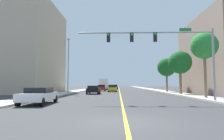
# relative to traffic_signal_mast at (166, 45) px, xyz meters

# --- Properties ---
(ground) EXTENTS (192.00, 192.00, 0.00)m
(ground) POSITION_rel_traffic_signal_mast_xyz_m (-4.11, 32.40, -5.22)
(ground) COLOR #38383A
(sidewalk_left) EXTENTS (2.90, 168.00, 0.15)m
(sidewalk_left) POSITION_rel_traffic_signal_mast_xyz_m (-13.56, 32.40, -5.14)
(sidewalk_left) COLOR beige
(sidewalk_left) RESTS_ON ground
(sidewalk_right) EXTENTS (2.90, 168.00, 0.15)m
(sidewalk_right) POSITION_rel_traffic_signal_mast_xyz_m (5.34, 32.40, -5.14)
(sidewalk_right) COLOR #B2ADA3
(sidewalk_right) RESTS_ON ground
(lane_marking_center) EXTENTS (0.16, 144.00, 0.01)m
(lane_marking_center) POSITION_rel_traffic_signal_mast_xyz_m (-4.11, 32.40, -5.21)
(lane_marking_center) COLOR yellow
(lane_marking_center) RESTS_ON ground
(building_left_near) EXTENTS (11.43, 16.35, 16.54)m
(building_left_near) POSITION_rel_traffic_signal_mast_xyz_m (-22.17, 18.12, 3.05)
(building_left_near) COLOR tan
(building_left_near) RESTS_ON ground
(traffic_signal_mast) EXTENTS (12.50, 0.36, 6.64)m
(traffic_signal_mast) POSITION_rel_traffic_signal_mast_xyz_m (0.00, 0.00, 0.00)
(traffic_signal_mast) COLOR gray
(traffic_signal_mast) RESTS_ON sidewalk_right
(street_lamp) EXTENTS (0.56, 0.28, 9.00)m
(street_lamp) POSITION_rel_traffic_signal_mast_xyz_m (-12.61, 13.64, -0.14)
(street_lamp) COLOR gray
(street_lamp) RESTS_ON sidewalk_left
(palm_near) EXTENTS (2.96, 2.96, 7.23)m
(palm_near) POSITION_rel_traffic_signal_mast_xyz_m (5.22, 3.93, 0.61)
(palm_near) COLOR brown
(palm_near) RESTS_ON sidewalk_right
(palm_mid) EXTENTS (3.53, 3.53, 6.58)m
(palm_mid) POSITION_rel_traffic_signal_mast_xyz_m (5.12, 12.23, -0.30)
(palm_mid) COLOR brown
(palm_mid) RESTS_ON sidewalk_right
(palm_far) EXTENTS (3.60, 3.60, 6.59)m
(palm_far) POSITION_rel_traffic_signal_mast_xyz_m (5.11, 20.52, -0.31)
(palm_far) COLOR brown
(palm_far) RESTS_ON sidewalk_right
(car_green) EXTENTS (2.05, 3.89, 1.44)m
(car_green) POSITION_rel_traffic_signal_mast_xyz_m (-5.50, 45.28, -4.46)
(car_green) COLOR #196638
(car_green) RESTS_ON ground
(car_white) EXTENTS (2.10, 4.60, 1.33)m
(car_white) POSITION_rel_traffic_signal_mast_xyz_m (-10.82, -2.28, -4.51)
(car_white) COLOR white
(car_white) RESTS_ON ground
(car_red) EXTENTS (2.02, 3.98, 1.46)m
(car_red) POSITION_rel_traffic_signal_mast_xyz_m (-8.33, 27.73, -4.47)
(car_red) COLOR red
(car_red) RESTS_ON ground
(car_black) EXTENTS (1.97, 3.84, 1.36)m
(car_black) POSITION_rel_traffic_signal_mast_xyz_m (-8.42, 13.79, -4.50)
(car_black) COLOR black
(car_black) RESTS_ON ground
(car_blue) EXTENTS (1.90, 4.48, 1.47)m
(car_blue) POSITION_rel_traffic_signal_mast_xyz_m (-5.94, 29.51, -4.46)
(car_blue) COLOR #1E389E
(car_blue) RESTS_ON ground
(car_yellow) EXTENTS (1.91, 3.98, 1.41)m
(car_yellow) POSITION_rel_traffic_signal_mast_xyz_m (-5.66, 23.28, -4.49)
(car_yellow) COLOR gold
(car_yellow) RESTS_ON ground
(delivery_truck) EXTENTS (2.53, 8.52, 3.09)m
(delivery_truck) POSITION_rel_traffic_signal_mast_xyz_m (-8.68, 40.11, -3.57)
(delivery_truck) COLOR silver
(delivery_truck) RESTS_ON ground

